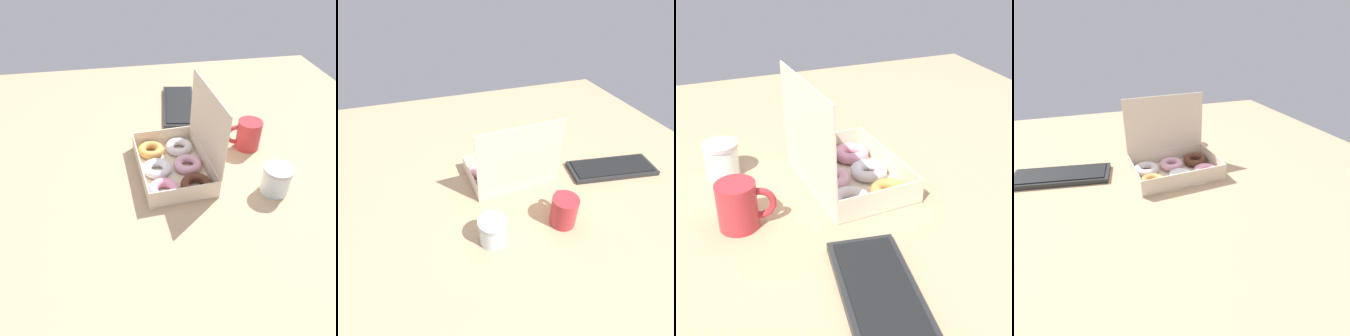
# 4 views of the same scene
# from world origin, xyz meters

# --- Properties ---
(ground_plane) EXTENTS (1.80, 1.80, 0.02)m
(ground_plane) POSITION_xyz_m (0.00, 0.00, -0.01)
(ground_plane) COLOR tan
(donut_box) EXTENTS (0.33, 0.24, 0.27)m
(donut_box) POSITION_xyz_m (0.01, -0.01, 0.04)
(donut_box) COLOR beige
(donut_box) RESTS_ON ground_plane
(keyboard) EXTENTS (0.36, 0.18, 0.02)m
(keyboard) POSITION_xyz_m (-0.40, 0.08, 0.01)
(keyboard) COLOR #252728
(keyboard) RESTS_ON ground_plane
(coffee_mug) EXTENTS (0.08, 0.12, 0.10)m
(coffee_mug) POSITION_xyz_m (-0.08, 0.26, 0.05)
(coffee_mug) COLOR #AE2D33
(coffee_mug) RESTS_ON ground_plane
(glass_jar) EXTENTS (0.09, 0.09, 0.09)m
(glass_jar) POSITION_xyz_m (0.15, 0.26, 0.04)
(glass_jar) COLOR silver
(glass_jar) RESTS_ON ground_plane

